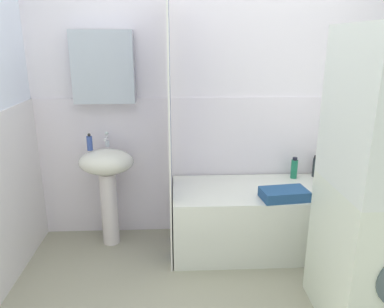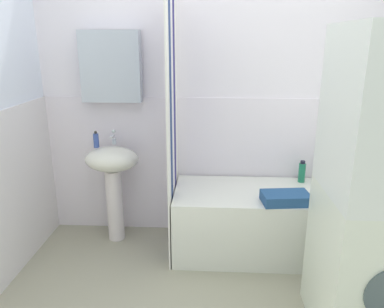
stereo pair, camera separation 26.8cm
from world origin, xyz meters
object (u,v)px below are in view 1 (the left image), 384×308
at_px(bathtub, 266,218).
at_px(conditioner_bottle, 337,166).
at_px(shampoo_bottle, 294,168).
at_px(towel_folded, 284,194).
at_px(lotion_bottle, 325,168).
at_px(soap_dispenser, 90,143).
at_px(sink, 107,176).
at_px(body_wash_bottle, 315,167).

relative_size(bathtub, conditioner_bottle, 7.30).
distance_m(shampoo_bottle, towel_folded, 0.48).
relative_size(conditioner_bottle, shampoo_bottle, 1.12).
relative_size(conditioner_bottle, lotion_bottle, 1.23).
xyz_separation_m(soap_dispenser, bathtub, (1.40, -0.13, -0.62)).
xyz_separation_m(bathtub, conditioner_bottle, (0.65, 0.24, 0.36)).
bearing_deg(soap_dispenser, towel_folded, -12.94).
xyz_separation_m(bathtub, lotion_bottle, (0.56, 0.25, 0.34)).
distance_m(soap_dispenser, lotion_bottle, 1.98).
relative_size(soap_dispenser, bathtub, 0.09).
height_order(soap_dispenser, conditioner_bottle, soap_dispenser).
height_order(soap_dispenser, shampoo_bottle, soap_dispenser).
relative_size(lotion_bottle, shampoo_bottle, 0.92).
relative_size(bathtub, lotion_bottle, 8.96).
bearing_deg(soap_dispenser, conditioner_bottle, 3.12).
relative_size(sink, conditioner_bottle, 3.98).
bearing_deg(shampoo_bottle, towel_folded, -115.65).
bearing_deg(sink, bathtub, -5.82).
height_order(soap_dispenser, body_wash_bottle, soap_dispenser).
bearing_deg(body_wash_bottle, towel_folded, -130.91).
xyz_separation_m(sink, soap_dispenser, (-0.12, -0.00, 0.28)).
height_order(sink, conditioner_bottle, sink).
bearing_deg(conditioner_bottle, soap_dispenser, -176.88).
height_order(conditioner_bottle, lotion_bottle, conditioner_bottle).
relative_size(soap_dispenser, conditioner_bottle, 0.66).
distance_m(body_wash_bottle, towel_folded, 0.61).
xyz_separation_m(soap_dispenser, body_wash_bottle, (1.87, 0.12, -0.27)).
bearing_deg(lotion_bottle, soap_dispenser, -176.39).
xyz_separation_m(sink, body_wash_bottle, (1.76, 0.12, 0.01)).
bearing_deg(conditioner_bottle, lotion_bottle, 173.40).
bearing_deg(soap_dispenser, shampoo_bottle, 3.20).
distance_m(sink, towel_folded, 1.40).
height_order(bathtub, conditioner_bottle, conditioner_bottle).
xyz_separation_m(soap_dispenser, shampoo_bottle, (1.68, 0.09, -0.27)).
bearing_deg(body_wash_bottle, shampoo_bottle, -171.64).
distance_m(sink, bathtub, 1.34).
height_order(lotion_bottle, shampoo_bottle, shampoo_bottle).
bearing_deg(towel_folded, sink, 165.83).
bearing_deg(sink, conditioner_bottle, 3.21).
bearing_deg(sink, lotion_bottle, 3.73).
xyz_separation_m(lotion_bottle, towel_folded, (-0.48, -0.46, -0.04)).
xyz_separation_m(conditioner_bottle, towel_folded, (-0.58, -0.45, -0.06)).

